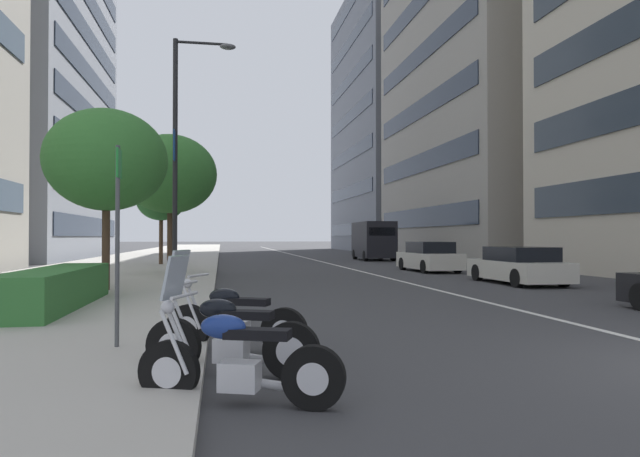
{
  "coord_description": "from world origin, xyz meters",
  "views": [
    {
      "loc": [
        -5.43,
        6.62,
        1.65
      ],
      "look_at": [
        17.09,
        2.65,
        2.0
      ],
      "focal_mm": 31.6,
      "sensor_mm": 36.0,
      "label": 1
    }
  ],
  "objects_px": {
    "motorcycle_under_tarp": "(236,361)",
    "delivery_van_ahead": "(373,240)",
    "motorcycle_mid_row": "(228,339)",
    "street_lamp_with_banners": "(184,136)",
    "car_lead_in_lane": "(429,257)",
    "street_tree_by_lamp_post": "(170,174)",
    "car_approaching_light": "(518,266)",
    "street_tree_near_plaza_corner": "(161,200)",
    "parking_sign_by_curb": "(118,226)",
    "motorcycle_nearest_camera": "(234,323)",
    "street_tree_far_plaza": "(106,160)"
  },
  "relations": [
    {
      "from": "motorcycle_nearest_camera",
      "to": "car_approaching_light",
      "type": "relative_size",
      "value": 0.45
    },
    {
      "from": "car_lead_in_lane",
      "to": "parking_sign_by_curb",
      "type": "height_order",
      "value": "parking_sign_by_curb"
    },
    {
      "from": "car_approaching_light",
      "to": "car_lead_in_lane",
      "type": "relative_size",
      "value": 1.03
    },
    {
      "from": "motorcycle_mid_row",
      "to": "delivery_van_ahead",
      "type": "height_order",
      "value": "delivery_van_ahead"
    },
    {
      "from": "parking_sign_by_curb",
      "to": "motorcycle_nearest_camera",
      "type": "bearing_deg",
      "value": -88.35
    },
    {
      "from": "motorcycle_nearest_camera",
      "to": "parking_sign_by_curb",
      "type": "distance_m",
      "value": 2.09
    },
    {
      "from": "car_approaching_light",
      "to": "street_tree_near_plaza_corner",
      "type": "relative_size",
      "value": 0.94
    },
    {
      "from": "motorcycle_nearest_camera",
      "to": "delivery_van_ahead",
      "type": "bearing_deg",
      "value": -83.81
    },
    {
      "from": "car_approaching_light",
      "to": "car_lead_in_lane",
      "type": "bearing_deg",
      "value": 4.42
    },
    {
      "from": "motorcycle_mid_row",
      "to": "parking_sign_by_curb",
      "type": "relative_size",
      "value": 0.74
    },
    {
      "from": "car_approaching_light",
      "to": "delivery_van_ahead",
      "type": "bearing_deg",
      "value": -0.69
    },
    {
      "from": "motorcycle_under_tarp",
      "to": "street_tree_near_plaza_corner",
      "type": "relative_size",
      "value": 0.42
    },
    {
      "from": "motorcycle_under_tarp",
      "to": "car_lead_in_lane",
      "type": "distance_m",
      "value": 22.3
    },
    {
      "from": "motorcycle_mid_row",
      "to": "parking_sign_by_curb",
      "type": "bearing_deg",
      "value": -21.15
    },
    {
      "from": "car_approaching_light",
      "to": "street_tree_far_plaza",
      "type": "bearing_deg",
      "value": 97.0
    },
    {
      "from": "motorcycle_under_tarp",
      "to": "street_tree_near_plaza_corner",
      "type": "xyz_separation_m",
      "value": [
        26.69,
        3.43,
        3.28
      ]
    },
    {
      "from": "car_approaching_light",
      "to": "street_lamp_with_banners",
      "type": "bearing_deg",
      "value": 76.4
    },
    {
      "from": "parking_sign_by_curb",
      "to": "street_tree_far_plaza",
      "type": "xyz_separation_m",
      "value": [
        8.71,
        1.82,
        2.04
      ]
    },
    {
      "from": "parking_sign_by_curb",
      "to": "street_tree_near_plaza_corner",
      "type": "height_order",
      "value": "street_tree_near_plaza_corner"
    },
    {
      "from": "motorcycle_under_tarp",
      "to": "delivery_van_ahead",
      "type": "relative_size",
      "value": 0.39
    },
    {
      "from": "street_tree_far_plaza",
      "to": "street_tree_by_lamp_post",
      "type": "xyz_separation_m",
      "value": [
        7.78,
        -1.08,
        0.48
      ]
    },
    {
      "from": "motorcycle_mid_row",
      "to": "street_tree_near_plaza_corner",
      "type": "xyz_separation_m",
      "value": [
        25.53,
        3.37,
        3.26
      ]
    },
    {
      "from": "car_lead_in_lane",
      "to": "street_tree_by_lamp_post",
      "type": "height_order",
      "value": "street_tree_by_lamp_post"
    },
    {
      "from": "motorcycle_mid_row",
      "to": "street_lamp_with_banners",
      "type": "xyz_separation_m",
      "value": [
        14.54,
        1.46,
        4.93
      ]
    },
    {
      "from": "car_lead_in_lane",
      "to": "street_tree_by_lamp_post",
      "type": "relative_size",
      "value": 0.74
    },
    {
      "from": "motorcycle_nearest_camera",
      "to": "street_tree_by_lamp_post",
      "type": "xyz_separation_m",
      "value": [
        16.44,
        2.33,
        3.89
      ]
    },
    {
      "from": "street_tree_near_plaza_corner",
      "to": "street_tree_far_plaza",
      "type": "bearing_deg",
      "value": -179.77
    },
    {
      "from": "motorcycle_under_tarp",
      "to": "car_approaching_light",
      "type": "bearing_deg",
      "value": -108.73
    },
    {
      "from": "delivery_van_ahead",
      "to": "street_tree_by_lamp_post",
      "type": "distance_m",
      "value": 19.5
    },
    {
      "from": "street_tree_near_plaza_corner",
      "to": "motorcycle_mid_row",
      "type": "bearing_deg",
      "value": -172.48
    },
    {
      "from": "motorcycle_nearest_camera",
      "to": "car_lead_in_lane",
      "type": "height_order",
      "value": "car_lead_in_lane"
    },
    {
      "from": "car_lead_in_lane",
      "to": "car_approaching_light",
      "type": "bearing_deg",
      "value": -178.03
    },
    {
      "from": "motorcycle_mid_row",
      "to": "delivery_van_ahead",
      "type": "distance_m",
      "value": 33.91
    },
    {
      "from": "motorcycle_mid_row",
      "to": "delivery_van_ahead",
      "type": "relative_size",
      "value": 0.4
    },
    {
      "from": "car_lead_in_lane",
      "to": "street_tree_near_plaza_corner",
      "type": "height_order",
      "value": "street_tree_near_plaza_corner"
    },
    {
      "from": "motorcycle_mid_row",
      "to": "street_tree_near_plaza_corner",
      "type": "height_order",
      "value": "street_tree_near_plaza_corner"
    },
    {
      "from": "motorcycle_nearest_camera",
      "to": "street_tree_far_plaza",
      "type": "height_order",
      "value": "street_tree_far_plaza"
    },
    {
      "from": "car_lead_in_lane",
      "to": "delivery_van_ahead",
      "type": "height_order",
      "value": "delivery_van_ahead"
    },
    {
      "from": "motorcycle_under_tarp",
      "to": "street_lamp_with_banners",
      "type": "height_order",
      "value": "street_lamp_with_banners"
    },
    {
      "from": "car_lead_in_lane",
      "to": "motorcycle_mid_row",
      "type": "bearing_deg",
      "value": 150.61
    },
    {
      "from": "motorcycle_mid_row",
      "to": "car_lead_in_lane",
      "type": "relative_size",
      "value": 0.47
    },
    {
      "from": "motorcycle_under_tarp",
      "to": "street_lamp_with_banners",
      "type": "bearing_deg",
      "value": -64.58
    },
    {
      "from": "car_lead_in_lane",
      "to": "delivery_van_ahead",
      "type": "relative_size",
      "value": 0.84
    },
    {
      "from": "car_approaching_light",
      "to": "delivery_van_ahead",
      "type": "distance_m",
      "value": 20.57
    },
    {
      "from": "street_tree_by_lamp_post",
      "to": "street_tree_near_plaza_corner",
      "type": "relative_size",
      "value": 1.24
    },
    {
      "from": "car_approaching_light",
      "to": "car_lead_in_lane",
      "type": "height_order",
      "value": "car_lead_in_lane"
    },
    {
      "from": "car_lead_in_lane",
      "to": "street_tree_far_plaza",
      "type": "xyz_separation_m",
      "value": [
        -8.87,
        13.06,
        3.17
      ]
    },
    {
      "from": "motorcycle_mid_row",
      "to": "car_approaching_light",
      "type": "distance_m",
      "value": 15.52
    },
    {
      "from": "street_lamp_with_banners",
      "to": "street_tree_by_lamp_post",
      "type": "height_order",
      "value": "street_lamp_with_banners"
    },
    {
      "from": "motorcycle_mid_row",
      "to": "street_tree_near_plaza_corner",
      "type": "relative_size",
      "value": 0.43
    }
  ]
}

